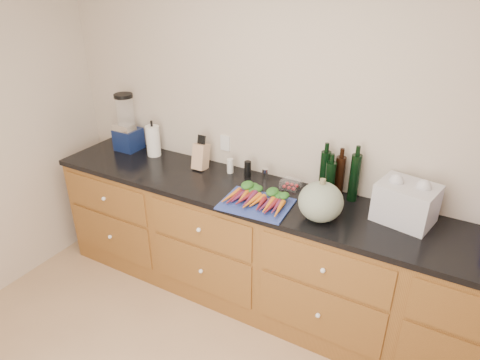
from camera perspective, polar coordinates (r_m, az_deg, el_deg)
The scene contains 15 objects.
wall_back at distance 3.05m, azimuth 8.01°, elevation 6.15°, with size 4.10×0.05×2.60m, color beige.
cabinets at distance 3.19m, azimuth 4.78°, elevation -10.11°, with size 3.60×0.64×0.90m.
countertop at distance 2.94m, azimuth 5.15°, elevation -2.73°, with size 3.64×0.62×0.04m, color black.
cutting_board at distance 2.83m, azimuth 2.16°, elevation -3.23°, with size 0.45×0.34×0.01m, color navy.
carrots at distance 2.84m, azimuth 2.46°, elevation -2.47°, with size 0.41×0.28×0.05m.
squash at distance 2.66m, azimuth 10.71°, elevation -2.87°, with size 0.28×0.28×0.25m, color slate.
blender_appliance at distance 3.74m, azimuth -14.87°, elevation 7.00°, with size 0.19×0.19×0.48m.
paper_towel at distance 3.60m, azimuth -11.50°, elevation 5.13°, with size 0.11×0.11×0.25m, color white.
knife_block at distance 3.31m, azimuth -5.26°, elevation 3.15°, with size 0.10×0.10×0.20m, color tan.
grinder_salt at distance 3.24m, azimuth -1.33°, elevation 1.88°, with size 0.05×0.05×0.11m, color silver.
grinder_pepper at distance 3.17m, azimuth 1.03°, elevation 1.44°, with size 0.05×0.05×0.13m, color black.
canister_chrome at distance 3.12m, azimuth 3.37°, elevation 0.67°, with size 0.04×0.04×0.10m, color silver.
tomato_box at distance 3.05m, azimuth 6.76°, elevation -0.57°, with size 0.13×0.11×0.06m, color white.
bottles at distance 2.94m, azimuth 12.86°, elevation 0.41°, with size 0.27×0.14×0.33m.
grocery_bag at distance 2.80m, azimuth 21.25°, elevation -2.87°, with size 0.33×0.27×0.25m, color silver, non-canonical shape.
Camera 1 is at (1.02, -1.05, 2.36)m, focal length 32.00 mm.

